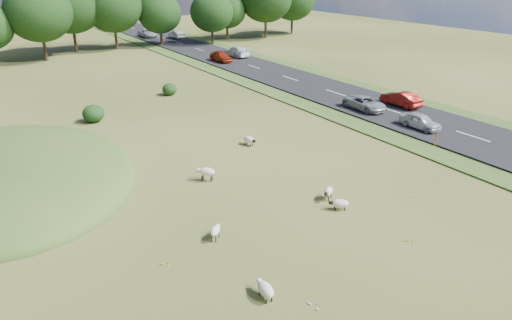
{
  "coord_description": "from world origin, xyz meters",
  "views": [
    {
      "loc": [
        -13.04,
        -18.98,
        12.81
      ],
      "look_at": [
        2.0,
        4.0,
        1.0
      ],
      "focal_mm": 32.0,
      "sensor_mm": 36.0,
      "label": 1
    }
  ],
  "objects": [
    {
      "name": "car_1",
      "position": [
        18.1,
        37.52,
        0.97
      ],
      "size": [
        1.71,
        4.24,
        1.45
      ],
      "primitive_type": "imported",
      "color": "#9B2810",
      "rests_on": "road"
    },
    {
      "name": "car_2",
      "position": [
        18.1,
        3.67,
        0.87
      ],
      "size": [
        1.46,
        3.62,
        1.23
      ],
      "primitive_type": "imported",
      "color": "silver",
      "rests_on": "road"
    },
    {
      "name": "marker_post",
      "position": [
        15.92,
        0.5,
        0.6
      ],
      "size": [
        0.06,
        0.06,
        1.2
      ],
      "primitive_type": "cylinder",
      "color": "#D8590C",
      "rests_on": "ground"
    },
    {
      "name": "sheep_3",
      "position": [
        3.29,
        -2.64,
        0.41
      ],
      "size": [
        1.13,
        0.96,
        0.66
      ],
      "rotation": [
        0.0,
        0.0,
        2.51
      ],
      "color": "beige",
      "rests_on": "ground"
    },
    {
      "name": "sheep_5",
      "position": [
        -4.01,
        -1.44,
        0.51
      ],
      "size": [
        0.95,
        0.91,
        0.73
      ],
      "rotation": [
        0.0,
        0.0,
        0.74
      ],
      "color": "beige",
      "rests_on": "ground"
    },
    {
      "name": "car_4",
      "position": [
        18.1,
        65.7,
        0.97
      ],
      "size": [
        2.37,
        5.15,
        1.43
      ],
      "primitive_type": "imported",
      "color": "#B6B9BE",
      "rests_on": "road"
    },
    {
      "name": "ground",
      "position": [
        0.0,
        20.0,
        0.0
      ],
      "size": [
        160.0,
        160.0,
        0.0
      ],
      "primitive_type": "plane",
      "color": "#3B4C17",
      "rests_on": "ground"
    },
    {
      "name": "car_5",
      "position": [
        18.1,
        9.97,
        0.86
      ],
      "size": [
        2.02,
        4.38,
        1.22
      ],
      "primitive_type": "imported",
      "color": "#A3A6AB",
      "rests_on": "road"
    },
    {
      "name": "sheep_2",
      "position": [
        4.42,
        8.64,
        0.45
      ],
      "size": [
        0.73,
        1.28,
        0.71
      ],
      "rotation": [
        0.0,
        0.0,
        4.91
      ],
      "color": "beige",
      "rests_on": "ground"
    },
    {
      "name": "road",
      "position": [
        20.0,
        30.0,
        0.12
      ],
      "size": [
        8.0,
        150.0,
        0.25
      ],
      "primitive_type": "cube",
      "color": "black",
      "rests_on": "ground"
    },
    {
      "name": "car_0",
      "position": [
        21.9,
        39.65,
        0.99
      ],
      "size": [
        2.08,
        5.11,
        1.48
      ],
      "primitive_type": "imported",
      "rotation": [
        0.0,
        0.0,
        3.14
      ],
      "color": "white",
      "rests_on": "road"
    },
    {
      "name": "sheep_1",
      "position": [
        3.58,
        -1.34,
        0.54
      ],
      "size": [
        1.08,
        0.86,
        0.77
      ],
      "rotation": [
        0.0,
        0.0,
        3.69
      ],
      "color": "beige",
      "rests_on": "ground"
    },
    {
      "name": "car_3",
      "position": [
        21.9,
        61.13,
        0.96
      ],
      "size": [
        1.51,
        4.32,
        1.42
      ],
      "primitive_type": "imported",
      "rotation": [
        0.0,
        0.0,
        3.14
      ],
      "color": "#9A9DA1",
      "rests_on": "road"
    },
    {
      "name": "sheep_4",
      "position": [
        -4.39,
        -6.46,
        0.45
      ],
      "size": [
        0.65,
        1.26,
        0.71
      ],
      "rotation": [
        0.0,
        0.0,
        1.46
      ],
      "color": "beige",
      "rests_on": "ground"
    },
    {
      "name": "mound",
      "position": [
        -12.0,
        12.0,
        0.0
      ],
      "size": [
        16.0,
        20.0,
        4.0
      ],
      "primitive_type": "ellipsoid",
      "color": "#33561E",
      "rests_on": "ground"
    },
    {
      "name": "shrubs",
      "position": [
        -6.2,
        25.43,
        0.72
      ],
      "size": [
        22.86,
        11.22,
        1.53
      ],
      "color": "black",
      "rests_on": "ground"
    },
    {
      "name": "treeline",
      "position": [
        -1.06,
        55.44,
        6.57
      ],
      "size": [
        96.28,
        14.66,
        11.7
      ],
      "color": "black",
      "rests_on": "ground"
    },
    {
      "name": "car_6",
      "position": [
        21.9,
        8.96,
        0.93
      ],
      "size": [
        1.45,
        4.16,
        1.37
      ],
      "primitive_type": "imported",
      "rotation": [
        0.0,
        0.0,
        3.14
      ],
      "color": "maroon",
      "rests_on": "road"
    },
    {
      "name": "sheep_0",
      "position": [
        -1.25,
        4.85,
        0.64
      ],
      "size": [
        1.17,
        1.19,
        0.92
      ],
      "rotation": [
        0.0,
        0.0,
        2.34
      ],
      "color": "beige",
      "rests_on": "ground"
    }
  ]
}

